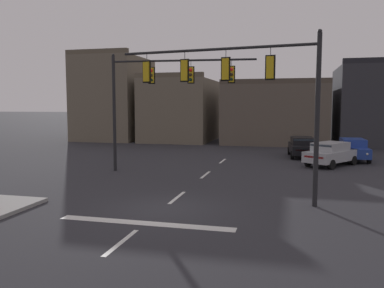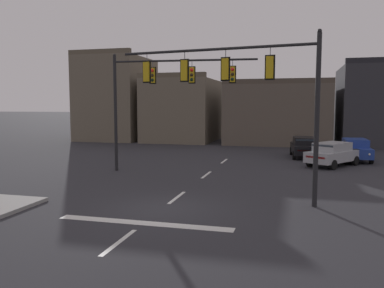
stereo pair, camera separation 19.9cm
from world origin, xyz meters
name	(u,v)px [view 1 (the left image)]	position (x,y,z in m)	size (l,w,h in m)	color
ground_plane	(163,209)	(0.00, 0.00, 0.00)	(400.00, 400.00, 0.00)	#2B2B30
stop_bar_paint	(145,223)	(0.00, -2.00, 0.00)	(6.40, 0.50, 0.01)	silver
lane_centreline	(177,197)	(0.00, 2.00, 0.00)	(0.16, 26.40, 0.01)	silver
signal_mast_near_side	(243,83)	(2.84, 2.31, 5.06)	(8.82, 1.33, 7.08)	black
signal_mast_far_side	(158,88)	(-3.03, 8.31, 5.14)	(8.77, 0.92, 7.25)	black
car_lot_nearside	(331,153)	(7.52, 13.46, 0.86)	(3.97, 4.65, 1.61)	#9EA0A5
car_lot_middle	(302,146)	(5.71, 17.67, 0.86)	(2.21, 4.57, 1.61)	black
car_lot_farside	(353,149)	(9.36, 16.75, 0.86)	(2.00, 4.49, 1.61)	navy
building_row	(308,108)	(6.57, 30.54, 3.80)	(49.65, 13.55, 10.15)	#665B4C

